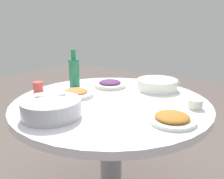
{
  "coord_description": "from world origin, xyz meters",
  "views": [
    {
      "loc": [
        -1.12,
        -0.73,
        1.21
      ],
      "look_at": [
        -0.0,
        -0.01,
        0.82
      ],
      "focal_mm": 37.9,
      "sensor_mm": 36.0,
      "label": 1
    }
  ],
  "objects_px": {
    "dish_tofu_braise": "(75,93)",
    "tea_cup_far": "(195,104)",
    "soup_bowl": "(157,85)",
    "dish_eggplant": "(110,84)",
    "tea_cup_near": "(38,87)",
    "dish_stirfry": "(172,118)",
    "green_bottle": "(74,72)",
    "rice_bowl": "(51,108)",
    "round_dining_table": "(111,122)"
  },
  "relations": [
    {
      "from": "dish_tofu_braise",
      "to": "tea_cup_far",
      "type": "xyz_separation_m",
      "value": [
        0.18,
        -0.69,
        0.01
      ]
    },
    {
      "from": "soup_bowl",
      "to": "dish_eggplant",
      "type": "bearing_deg",
      "value": 109.47
    },
    {
      "from": "tea_cup_near",
      "to": "dish_stirfry",
      "type": "bearing_deg",
      "value": -89.66
    },
    {
      "from": "dish_stirfry",
      "to": "green_bottle",
      "type": "distance_m",
      "value": 0.84
    },
    {
      "from": "soup_bowl",
      "to": "tea_cup_near",
      "type": "bearing_deg",
      "value": 126.46
    },
    {
      "from": "rice_bowl",
      "to": "soup_bowl",
      "type": "height_order",
      "value": "rice_bowl"
    },
    {
      "from": "soup_bowl",
      "to": "tea_cup_far",
      "type": "height_order",
      "value": "soup_bowl"
    },
    {
      "from": "dish_eggplant",
      "to": "rice_bowl",
      "type": "bearing_deg",
      "value": -174.48
    },
    {
      "from": "dish_tofu_braise",
      "to": "rice_bowl",
      "type": "bearing_deg",
      "value": -158.75
    },
    {
      "from": "soup_bowl",
      "to": "tea_cup_near",
      "type": "height_order",
      "value": "soup_bowl"
    },
    {
      "from": "round_dining_table",
      "to": "green_bottle",
      "type": "relative_size",
      "value": 4.38
    },
    {
      "from": "rice_bowl",
      "to": "soup_bowl",
      "type": "relative_size",
      "value": 1.0
    },
    {
      "from": "dish_eggplant",
      "to": "dish_stirfry",
      "type": "height_order",
      "value": "dish_eggplant"
    },
    {
      "from": "round_dining_table",
      "to": "dish_eggplant",
      "type": "xyz_separation_m",
      "value": [
        0.25,
        0.17,
        0.16
      ]
    },
    {
      "from": "green_bottle",
      "to": "tea_cup_near",
      "type": "distance_m",
      "value": 0.27
    },
    {
      "from": "tea_cup_near",
      "to": "tea_cup_far",
      "type": "xyz_separation_m",
      "value": [
        0.25,
        -0.96,
        -0.01
      ]
    },
    {
      "from": "rice_bowl",
      "to": "soup_bowl",
      "type": "bearing_deg",
      "value": -19.36
    },
    {
      "from": "soup_bowl",
      "to": "green_bottle",
      "type": "relative_size",
      "value": 1.11
    },
    {
      "from": "soup_bowl",
      "to": "rice_bowl",
      "type": "bearing_deg",
      "value": 160.64
    },
    {
      "from": "rice_bowl",
      "to": "tea_cup_far",
      "type": "distance_m",
      "value": 0.76
    },
    {
      "from": "round_dining_table",
      "to": "dish_eggplant",
      "type": "bearing_deg",
      "value": 34.34
    },
    {
      "from": "dish_tofu_braise",
      "to": "tea_cup_near",
      "type": "relative_size",
      "value": 3.4
    },
    {
      "from": "round_dining_table",
      "to": "dish_stirfry",
      "type": "bearing_deg",
      "value": -104.87
    },
    {
      "from": "rice_bowl",
      "to": "dish_eggplant",
      "type": "relative_size",
      "value": 1.31
    },
    {
      "from": "round_dining_table",
      "to": "rice_bowl",
      "type": "xyz_separation_m",
      "value": [
        -0.36,
        0.11,
        0.18
      ]
    },
    {
      "from": "green_bottle",
      "to": "tea_cup_far",
      "type": "height_order",
      "value": "green_bottle"
    },
    {
      "from": "round_dining_table",
      "to": "rice_bowl",
      "type": "bearing_deg",
      "value": 162.95
    },
    {
      "from": "rice_bowl",
      "to": "dish_stirfry",
      "type": "bearing_deg",
      "value": -63.96
    },
    {
      "from": "rice_bowl",
      "to": "tea_cup_near",
      "type": "bearing_deg",
      "value": 57.3
    },
    {
      "from": "round_dining_table",
      "to": "dish_tofu_braise",
      "type": "xyz_separation_m",
      "value": [
        -0.05,
        0.23,
        0.16
      ]
    },
    {
      "from": "dish_stirfry",
      "to": "tea_cup_far",
      "type": "distance_m",
      "value": 0.25
    },
    {
      "from": "round_dining_table",
      "to": "tea_cup_far",
      "type": "xyz_separation_m",
      "value": [
        0.13,
        -0.46,
        0.16
      ]
    },
    {
      "from": "dish_stirfry",
      "to": "tea_cup_far",
      "type": "xyz_separation_m",
      "value": [
        0.24,
        -0.04,
        0.01
      ]
    },
    {
      "from": "soup_bowl",
      "to": "green_bottle",
      "type": "distance_m",
      "value": 0.59
    },
    {
      "from": "dish_eggplant",
      "to": "dish_stirfry",
      "type": "distance_m",
      "value": 0.69
    },
    {
      "from": "dish_stirfry",
      "to": "tea_cup_near",
      "type": "relative_size",
      "value": 3.29
    },
    {
      "from": "green_bottle",
      "to": "tea_cup_near",
      "type": "height_order",
      "value": "green_bottle"
    },
    {
      "from": "round_dining_table",
      "to": "green_bottle",
      "type": "height_order",
      "value": "green_bottle"
    },
    {
      "from": "tea_cup_near",
      "to": "tea_cup_far",
      "type": "distance_m",
      "value": 0.99
    },
    {
      "from": "rice_bowl",
      "to": "dish_eggplant",
      "type": "bearing_deg",
      "value": 5.52
    },
    {
      "from": "rice_bowl",
      "to": "dish_tofu_braise",
      "type": "height_order",
      "value": "rice_bowl"
    },
    {
      "from": "rice_bowl",
      "to": "dish_tofu_braise",
      "type": "bearing_deg",
      "value": 21.25
    },
    {
      "from": "soup_bowl",
      "to": "green_bottle",
      "type": "height_order",
      "value": "green_bottle"
    },
    {
      "from": "round_dining_table",
      "to": "tea_cup_far",
      "type": "relative_size",
      "value": 14.86
    },
    {
      "from": "round_dining_table",
      "to": "soup_bowl",
      "type": "height_order",
      "value": "soup_bowl"
    },
    {
      "from": "round_dining_table",
      "to": "rice_bowl",
      "type": "relative_size",
      "value": 3.93
    },
    {
      "from": "rice_bowl",
      "to": "dish_stirfry",
      "type": "relative_size",
      "value": 1.33
    },
    {
      "from": "soup_bowl",
      "to": "dish_eggplant",
      "type": "relative_size",
      "value": 1.3
    },
    {
      "from": "soup_bowl",
      "to": "tea_cup_near",
      "type": "xyz_separation_m",
      "value": [
        -0.48,
        0.65,
        -0.0
      ]
    },
    {
      "from": "dish_eggplant",
      "to": "tea_cup_near",
      "type": "height_order",
      "value": "tea_cup_near"
    }
  ]
}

